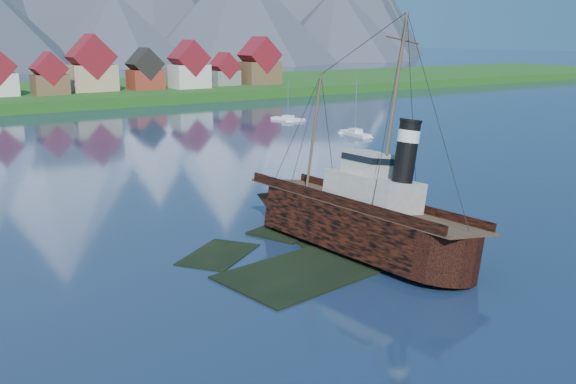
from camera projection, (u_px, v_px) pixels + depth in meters
ground at (334, 255)px, 60.13m from camera, size 1400.00×1400.00×0.00m
shoal at (334, 249)px, 62.91m from camera, size 31.71×21.24×1.14m
seawall at (22, 114)px, 166.61m from camera, size 600.00×2.50×2.00m
tugboat_wreck at (345, 215)px, 62.43m from camera, size 6.90×29.72×23.55m
sailboat_d at (355, 134)px, 130.56m from camera, size 3.10×8.92×11.92m
sailboat_e at (288, 119)px, 153.81m from camera, size 5.45×8.72×9.96m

